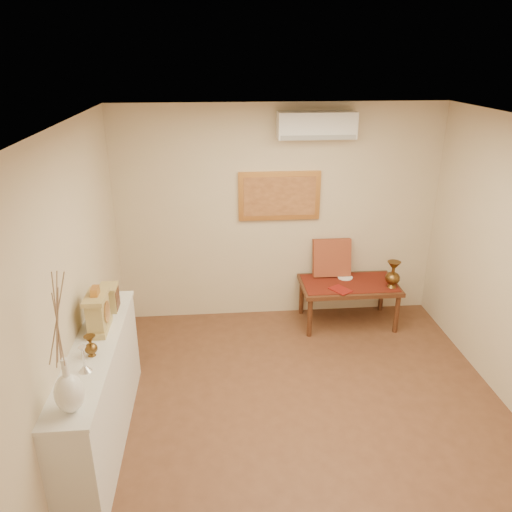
{
  "coord_description": "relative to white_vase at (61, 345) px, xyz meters",
  "views": [
    {
      "loc": [
        -0.8,
        -3.62,
        3.21
      ],
      "look_at": [
        -0.38,
        1.15,
        1.26
      ],
      "focal_mm": 35.0,
      "sensor_mm": 36.0,
      "label": 1
    }
  ],
  "objects": [
    {
      "name": "plate",
      "position": [
        2.63,
        2.84,
        -0.93
      ],
      "size": [
        0.19,
        0.19,
        0.01
      ],
      "primitive_type": "cylinder",
      "color": "white",
      "rests_on": "table_cloth"
    },
    {
      "name": "mantel_clock",
      "position": [
        -0.02,
        1.07,
        -0.34
      ],
      "size": [
        0.17,
        0.36,
        0.41
      ],
      "color": "tan",
      "rests_on": "display_ledge"
    },
    {
      "name": "brass_urn_small",
      "position": [
        -0.01,
        0.66,
        -0.4
      ],
      "size": [
        0.1,
        0.1,
        0.23
      ],
      "primitive_type": null,
      "color": "brown",
      "rests_on": "display_ledge"
    },
    {
      "name": "ac_unit",
      "position": [
        2.2,
        2.93,
        0.95
      ],
      "size": [
        0.9,
        0.25,
        0.3
      ],
      "color": "silver",
      "rests_on": "wall_back"
    },
    {
      "name": "brass_urn_tall",
      "position": [
        3.13,
        2.53,
        -0.73
      ],
      "size": [
        0.18,
        0.18,
        0.41
      ],
      "primitive_type": null,
      "color": "brown",
      "rests_on": "table_cloth"
    },
    {
      "name": "low_table",
      "position": [
        2.65,
        2.69,
        -1.01
      ],
      "size": [
        1.2,
        0.7,
        0.55
      ],
      "color": "#4E2817",
      "rests_on": "floor"
    },
    {
      "name": "cushion",
      "position": [
        2.47,
        2.95,
        -0.7
      ],
      "size": [
        0.48,
        0.2,
        0.49
      ],
      "primitive_type": "cube",
      "rotation": [
        -0.21,
        0.0,
        0.0
      ],
      "color": "maroon",
      "rests_on": "table_cloth"
    },
    {
      "name": "wall_back",
      "position": [
        1.8,
        3.06,
        -0.14
      ],
      "size": [
        4.0,
        0.02,
        2.7
      ],
      "primitive_type": "cube",
      "color": "beige",
      "rests_on": "ground"
    },
    {
      "name": "table_cloth",
      "position": [
        2.65,
        2.69,
        -0.94
      ],
      "size": [
        1.14,
        0.59,
        0.01
      ],
      "primitive_type": "cube",
      "color": "maroon",
      "rests_on": "low_table"
    },
    {
      "name": "display_ledge",
      "position": [
        -0.03,
        0.81,
        -1.0
      ],
      "size": [
        0.37,
        2.02,
        0.98
      ],
      "color": "silver",
      "rests_on": "floor"
    },
    {
      "name": "ceiling",
      "position": [
        1.8,
        0.81,
        1.21
      ],
      "size": [
        4.5,
        4.5,
        0.0
      ],
      "primitive_type": "plane",
      "rotation": [
        3.14,
        0.0,
        0.0
      ],
      "color": "white",
      "rests_on": "ground"
    },
    {
      "name": "wooden_chest",
      "position": [
        -0.0,
        1.44,
        -0.39
      ],
      "size": [
        0.16,
        0.21,
        0.24
      ],
      "color": "tan",
      "rests_on": "display_ledge"
    },
    {
      "name": "floor",
      "position": [
        1.8,
        0.81,
        -1.49
      ],
      "size": [
        4.5,
        4.5,
        0.0
      ],
      "primitive_type": "plane",
      "color": "brown",
      "rests_on": "ground"
    },
    {
      "name": "painting",
      "position": [
        1.8,
        3.03,
        0.11
      ],
      "size": [
        1.0,
        0.06,
        0.6
      ],
      "color": "#CD8A41",
      "rests_on": "wall_back"
    },
    {
      "name": "menu",
      "position": [
        2.49,
        2.49,
        -0.93
      ],
      "size": [
        0.29,
        0.31,
        0.01
      ],
      "primitive_type": "cube",
      "rotation": [
        0.0,
        0.0,
        0.56
      ],
      "color": "maroon",
      "rests_on": "table_cloth"
    },
    {
      "name": "wall_left",
      "position": [
        -0.2,
        0.81,
        -0.14
      ],
      "size": [
        0.02,
        4.5,
        2.7
      ],
      "primitive_type": "cube",
      "color": "beige",
      "rests_on": "ground"
    },
    {
      "name": "candlestick",
      "position": [
        -0.01,
        0.45,
        -0.41
      ],
      "size": [
        0.1,
        0.1,
        0.21
      ],
      "primitive_type": null,
      "color": "silver",
      "rests_on": "display_ledge"
    },
    {
      "name": "white_vase",
      "position": [
        0.0,
        0.0,
        0.0
      ],
      "size": [
        0.2,
        0.2,
        1.03
      ],
      "primitive_type": null,
      "color": "white",
      "rests_on": "display_ledge"
    }
  ]
}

